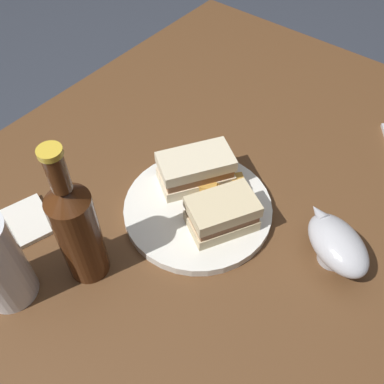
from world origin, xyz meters
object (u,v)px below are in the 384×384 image
Objects in this scene: plate at (198,209)px; sandwich_half_right at (198,170)px; sandwich_half_left at (222,214)px; gravy_boat at (337,244)px; cider_bottle at (77,229)px; napkin at (16,227)px.

plate is 1.77× the size of sandwich_half_right.
sandwich_half_left is 0.18m from gravy_boat.
gravy_boat is 0.54× the size of cider_bottle.
plate reaches higher than napkin.
gravy_boat is (0.06, -0.22, 0.03)m from plate.
gravy_boat is (0.02, -0.25, -0.00)m from sandwich_half_right.
gravy_boat is at bearing -75.36° from plate.
sandwich_half_left is at bearing -33.04° from cider_bottle.
sandwich_half_left is 0.49× the size of cider_bottle.
sandwich_half_right is at bearing -35.07° from napkin.
plate is at bearing -141.35° from sandwich_half_right.
plate is at bearing 82.63° from sandwich_half_left.
sandwich_half_right is 1.27× the size of napkin.
cider_bottle is 2.28× the size of napkin.
gravy_boat is 1.24× the size of napkin.
cider_bottle reaches higher than gravy_boat.
sandwich_half_right is (0.05, 0.09, 0.00)m from sandwich_half_left.
sandwich_half_right is 0.24m from cider_bottle.
sandwich_half_right reaches higher than sandwich_half_left.
cider_bottle is (-0.23, 0.03, 0.06)m from sandwich_half_right.
plate is at bearing -18.88° from cider_bottle.
sandwich_half_left reaches higher than napkin.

